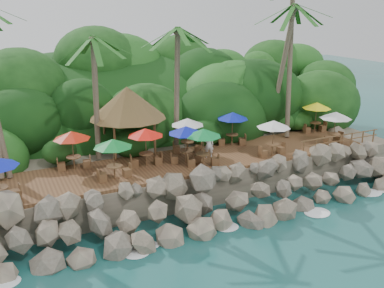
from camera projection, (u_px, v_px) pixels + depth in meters
name	position (u px, v px, depth m)	size (l,w,h in m)	color
ground	(238.00, 231.00, 23.98)	(140.00, 140.00, 0.00)	#19514F
land_base	(143.00, 138.00, 37.41)	(32.00, 25.20, 2.10)	gray
jungle_hill	(120.00, 128.00, 44.17)	(44.80, 28.00, 15.40)	#143811
seawall	(221.00, 199.00, 25.35)	(29.00, 4.00, 2.30)	gray
terrace	(192.00, 161.00, 28.46)	(26.00, 5.00, 0.20)	brown
jungle_foliage	(147.00, 153.00, 36.87)	(44.00, 16.00, 12.00)	#143811
foam_line	(235.00, 228.00, 24.23)	(25.20, 0.80, 0.06)	white
palapa	(127.00, 103.00, 29.08)	(5.28, 5.28, 4.60)	brown
dining_clusters	(198.00, 130.00, 27.87)	(25.89, 5.49, 2.48)	brown
railing	(340.00, 140.00, 30.60)	(7.20, 0.10, 1.00)	brown
waiter	(209.00, 144.00, 28.64)	(0.66, 0.43, 1.80)	silver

